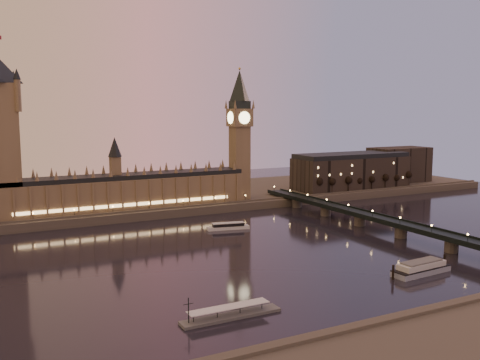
# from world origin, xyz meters

# --- Properties ---
(ground) EXTENTS (700.00, 700.00, 0.00)m
(ground) POSITION_xyz_m (0.00, 0.00, 0.00)
(ground) COLOR black
(ground) RESTS_ON ground
(far_embankment) EXTENTS (560.00, 130.00, 6.00)m
(far_embankment) POSITION_xyz_m (30.00, 165.00, 3.00)
(far_embankment) COLOR #423D35
(far_embankment) RESTS_ON ground
(palace_of_westminster) EXTENTS (180.00, 26.62, 52.00)m
(palace_of_westminster) POSITION_xyz_m (-40.12, 120.99, 21.71)
(palace_of_westminster) COLOR brown
(palace_of_westminster) RESTS_ON ground
(big_ben) EXTENTS (17.68, 17.68, 104.00)m
(big_ben) POSITION_xyz_m (53.99, 120.99, 63.95)
(big_ben) COLOR brown
(big_ben) RESTS_ON ground
(westminster_bridge) EXTENTS (13.20, 260.00, 15.30)m
(westminster_bridge) POSITION_xyz_m (91.61, 0.00, 5.52)
(westminster_bridge) COLOR black
(westminster_bridge) RESTS_ON ground
(city_block) EXTENTS (155.00, 45.00, 34.00)m
(city_block) POSITION_xyz_m (194.94, 130.93, 22.24)
(city_block) COLOR black
(city_block) RESTS_ON ground
(bare_tree_0) EXTENTS (6.17, 6.17, 12.55)m
(bare_tree_0) POSITION_xyz_m (124.61, 109.00, 15.37)
(bare_tree_0) COLOR black
(bare_tree_0) RESTS_ON ground
(bare_tree_1) EXTENTS (6.17, 6.17, 12.55)m
(bare_tree_1) POSITION_xyz_m (138.84, 109.00, 15.37)
(bare_tree_1) COLOR black
(bare_tree_1) RESTS_ON ground
(bare_tree_2) EXTENTS (6.17, 6.17, 12.55)m
(bare_tree_2) POSITION_xyz_m (153.07, 109.00, 15.37)
(bare_tree_2) COLOR black
(bare_tree_2) RESTS_ON ground
(bare_tree_3) EXTENTS (6.17, 6.17, 12.55)m
(bare_tree_3) POSITION_xyz_m (167.30, 109.00, 15.37)
(bare_tree_3) COLOR black
(bare_tree_3) RESTS_ON ground
(bare_tree_4) EXTENTS (6.17, 6.17, 12.55)m
(bare_tree_4) POSITION_xyz_m (181.53, 109.00, 15.37)
(bare_tree_4) COLOR black
(bare_tree_4) RESTS_ON ground
(bare_tree_5) EXTENTS (6.17, 6.17, 12.55)m
(bare_tree_5) POSITION_xyz_m (195.76, 109.00, 15.37)
(bare_tree_5) COLOR black
(bare_tree_5) RESTS_ON ground
(bare_tree_6) EXTENTS (6.17, 6.17, 12.55)m
(bare_tree_6) POSITION_xyz_m (209.99, 109.00, 15.37)
(bare_tree_6) COLOR black
(bare_tree_6) RESTS_ON ground
(bare_tree_7) EXTENTS (6.17, 6.17, 12.55)m
(bare_tree_7) POSITION_xyz_m (224.22, 109.00, 15.37)
(bare_tree_7) COLOR black
(bare_tree_7) RESTS_ON ground
(cruise_boat_a) EXTENTS (28.27, 11.55, 4.42)m
(cruise_boat_a) POSITION_xyz_m (8.50, 49.67, 1.95)
(cruise_boat_a) COLOR silver
(cruise_boat_a) RESTS_ON ground
(moored_barge) EXTENTS (37.07, 11.31, 6.81)m
(moored_barge) POSITION_xyz_m (47.88, -77.68, 2.87)
(moored_barge) COLOR #929FBA
(moored_barge) RESTS_ON ground
(pontoon_pier) EXTENTS (39.94, 6.66, 10.65)m
(pontoon_pier) POSITION_xyz_m (-56.47, -84.05, 1.15)
(pontoon_pier) COLOR #595B5E
(pontoon_pier) RESTS_ON ground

